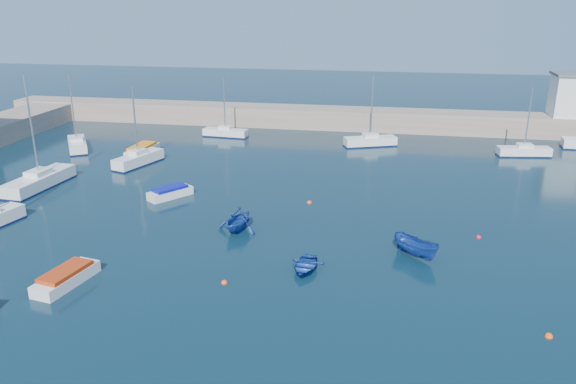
% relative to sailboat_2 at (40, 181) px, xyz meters
% --- Properties ---
extents(ground, '(220.00, 220.00, 0.00)m').
position_rel_sailboat_2_xyz_m(ground, '(25.77, -15.74, -0.67)').
color(ground, '#0A222F').
rests_on(ground, ground).
extents(back_wall, '(96.00, 4.50, 2.60)m').
position_rel_sailboat_2_xyz_m(back_wall, '(25.77, 30.26, 0.63)').
color(back_wall, gray).
rests_on(back_wall, ground).
extents(sailboat_2, '(2.83, 7.97, 10.20)m').
position_rel_sailboat_2_xyz_m(sailboat_2, '(0.00, 0.00, 0.00)').
color(sailboat_2, silver).
rests_on(sailboat_2, ground).
extents(sailboat_3, '(3.46, 6.34, 8.19)m').
position_rel_sailboat_2_xyz_m(sailboat_3, '(5.73, 8.57, -0.02)').
color(sailboat_3, silver).
rests_on(sailboat_3, ground).
extents(sailboat_4, '(5.13, 6.58, 8.61)m').
position_rel_sailboat_2_xyz_m(sailboat_4, '(-4.08, 13.50, -0.12)').
color(sailboat_4, silver).
rests_on(sailboat_4, ground).
extents(sailboat_5, '(5.69, 2.03, 7.39)m').
position_rel_sailboat_2_xyz_m(sailboat_5, '(10.97, 22.54, -0.12)').
color(sailboat_5, silver).
rests_on(sailboat_5, ground).
extents(sailboat_6, '(6.32, 3.86, 8.11)m').
position_rel_sailboat_2_xyz_m(sailboat_6, '(29.09, 21.10, -0.07)').
color(sailboat_6, silver).
rests_on(sailboat_6, ground).
extents(sailboat_7, '(5.80, 2.38, 7.47)m').
position_rel_sailboat_2_xyz_m(sailboat_7, '(45.93, 19.62, -0.11)').
color(sailboat_7, silver).
rests_on(sailboat_7, ground).
extents(motorboat_0, '(2.34, 4.63, 0.99)m').
position_rel_sailboat_2_xyz_m(motorboat_0, '(12.55, -16.49, -0.20)').
color(motorboat_0, silver).
rests_on(motorboat_0, ground).
extents(motorboat_1, '(3.41, 4.00, 0.97)m').
position_rel_sailboat_2_xyz_m(motorboat_1, '(12.77, -0.36, -0.22)').
color(motorboat_1, silver).
rests_on(motorboat_1, ground).
extents(motorboat_2, '(2.02, 5.27, 1.07)m').
position_rel_sailboat_2_xyz_m(motorboat_2, '(4.30, 12.67, -0.17)').
color(motorboat_2, silver).
rests_on(motorboat_2, ground).
extents(dinghy_center, '(2.39, 3.19, 0.63)m').
position_rel_sailboat_2_xyz_m(dinghy_center, '(26.48, -12.05, -0.36)').
color(dinghy_center, navy).
rests_on(dinghy_center, ground).
extents(dinghy_left, '(3.74, 4.09, 1.83)m').
position_rel_sailboat_2_xyz_m(dinghy_left, '(20.59, -6.56, 0.25)').
color(dinghy_left, navy).
rests_on(dinghy_left, ground).
extents(dinghy_right, '(3.62, 3.34, 1.39)m').
position_rel_sailboat_2_xyz_m(dinghy_right, '(33.46, -8.75, 0.02)').
color(dinghy_right, navy).
rests_on(dinghy_right, ground).
extents(buoy_0, '(0.39, 0.39, 0.39)m').
position_rel_sailboat_2_xyz_m(buoy_0, '(21.90, -14.62, -0.67)').
color(buoy_0, '#F54E0C').
rests_on(buoy_0, ground).
extents(buoy_1, '(0.39, 0.39, 0.39)m').
position_rel_sailboat_2_xyz_m(buoy_1, '(38.08, -4.63, -0.67)').
color(buoy_1, red).
rests_on(buoy_1, ground).
extents(buoy_3, '(0.42, 0.42, 0.42)m').
position_rel_sailboat_2_xyz_m(buoy_3, '(24.92, 0.39, -0.67)').
color(buoy_3, '#F54E0C').
rests_on(buoy_3, ground).
extents(buoy_5, '(0.42, 0.42, 0.42)m').
position_rel_sailboat_2_xyz_m(buoy_5, '(39.91, -17.14, -0.67)').
color(buoy_5, '#F54E0C').
rests_on(buoy_5, ground).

